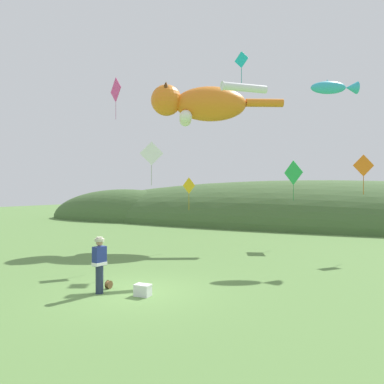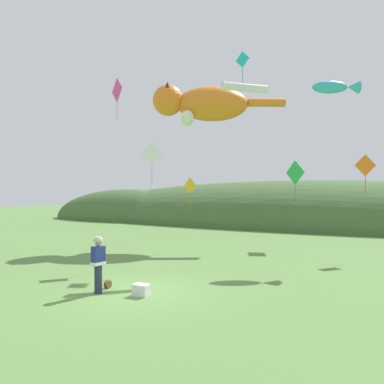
# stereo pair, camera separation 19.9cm
# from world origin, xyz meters

# --- Properties ---
(ground_plane) EXTENTS (120.00, 120.00, 0.00)m
(ground_plane) POSITION_xyz_m (0.00, 0.00, 0.00)
(ground_plane) COLOR #5B8442
(distant_hill_ridge) EXTENTS (56.22, 14.51, 8.43)m
(distant_hill_ridge) POSITION_xyz_m (-2.50, 25.88, 0.00)
(distant_hill_ridge) COLOR #426033
(distant_hill_ridge) RESTS_ON ground
(festival_attendant) EXTENTS (0.33, 0.46, 1.77)m
(festival_attendant) POSITION_xyz_m (-0.93, -0.66, 0.95)
(festival_attendant) COLOR #232D47
(festival_attendant) RESTS_ON ground
(kite_spool) EXTENTS (0.13, 0.27, 0.27)m
(kite_spool) POSITION_xyz_m (-1.04, -0.07, 0.13)
(kite_spool) COLOR olive
(kite_spool) RESTS_ON ground
(picnic_cooler) EXTENTS (0.50, 0.34, 0.36)m
(picnic_cooler) POSITION_xyz_m (0.45, -0.30, 0.18)
(picnic_cooler) COLOR white
(picnic_cooler) RESTS_ON ground
(kite_giant_cat) EXTENTS (7.64, 4.77, 2.56)m
(kite_giant_cat) POSITION_xyz_m (-3.15, 11.61, 8.72)
(kite_giant_cat) COLOR orange
(kite_fish_windsock) EXTENTS (2.41, 1.68, 0.73)m
(kite_fish_windsock) POSITION_xyz_m (4.87, 10.33, 8.47)
(kite_fish_windsock) COLOR #33B2CC
(kite_tube_streamer) EXTENTS (1.89, 1.85, 0.44)m
(kite_tube_streamer) POSITION_xyz_m (1.32, 6.72, 8.01)
(kite_tube_streamer) COLOR white
(kite_diamond_orange) EXTENTS (0.96, 0.55, 1.99)m
(kite_diamond_orange) POSITION_xyz_m (6.26, 10.52, 4.46)
(kite_diamond_orange) COLOR orange
(kite_diamond_pink) EXTENTS (1.18, 0.65, 2.23)m
(kite_diamond_pink) POSITION_xyz_m (-5.62, 6.16, 8.59)
(kite_diamond_pink) COLOR #E53F8C
(kite_diamond_white) EXTENTS (0.94, 0.53, 1.96)m
(kite_diamond_white) POSITION_xyz_m (-2.19, 4.33, 4.88)
(kite_diamond_white) COLOR white
(kite_diamond_green) EXTENTS (1.25, 0.79, 2.36)m
(kite_diamond_green) POSITION_xyz_m (2.45, 12.47, 4.28)
(kite_diamond_green) COLOR green
(kite_diamond_gold) EXTENTS (0.88, 0.26, 1.80)m
(kite_diamond_gold) POSITION_xyz_m (-2.41, 8.45, 3.49)
(kite_diamond_gold) COLOR yellow
(kite_diamond_teal) EXTENTS (0.86, 0.26, 1.78)m
(kite_diamond_teal) POSITION_xyz_m (0.45, 8.96, 10.12)
(kite_diamond_teal) COLOR #19BFBF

